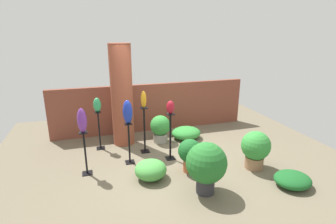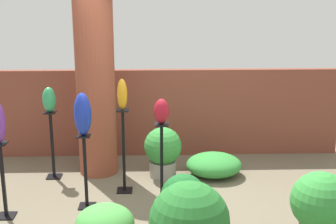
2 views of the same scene
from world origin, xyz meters
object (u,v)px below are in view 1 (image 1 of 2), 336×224
(pedestal_jade, at_px, (99,132))
(art_vase_jade, at_px, (97,105))
(art_vase_amber, at_px, (144,99))
(potted_plant_front_left, at_px, (256,148))
(pedestal_cobalt, at_px, (129,145))
(pedestal_ruby, at_px, (170,139))
(art_vase_cobalt, at_px, (128,112))
(potted_plant_near_pillar, at_px, (190,153))
(art_vase_ruby, at_px, (170,107))
(art_vase_violet, at_px, (82,120))
(pedestal_violet, at_px, (86,155))
(potted_plant_mid_right, at_px, (160,128))
(potted_plant_front_right, at_px, (206,164))
(pedestal_amber, at_px, (145,132))
(brick_pillar, at_px, (122,96))

(pedestal_jade, xyz_separation_m, art_vase_jade, (0.00, 0.00, 0.69))
(pedestal_jade, bearing_deg, art_vase_amber, -25.78)
(pedestal_jade, distance_m, potted_plant_front_left, 3.63)
(pedestal_cobalt, bearing_deg, pedestal_ruby, -5.02)
(pedestal_ruby, bearing_deg, art_vase_jade, 145.95)
(art_vase_cobalt, xyz_separation_m, potted_plant_near_pillar, (1.13, -0.73, -0.76))
(pedestal_jade, relative_size, art_vase_ruby, 3.24)
(pedestal_ruby, bearing_deg, art_vase_violet, -175.54)
(potted_plant_front_left, bearing_deg, pedestal_violet, 167.30)
(art_vase_violet, height_order, art_vase_cobalt, art_vase_cobalt)
(potted_plant_near_pillar, bearing_deg, potted_plant_mid_right, 96.50)
(art_vase_violet, height_order, potted_plant_front_right, art_vase_violet)
(pedestal_cobalt, xyz_separation_m, art_vase_ruby, (0.91, -0.08, 0.81))
(pedestal_jade, height_order, art_vase_violet, art_vase_violet)
(pedestal_ruby, distance_m, pedestal_amber, 0.71)
(potted_plant_front_right, bearing_deg, pedestal_violet, 147.79)
(pedestal_cobalt, distance_m, art_vase_jade, 1.31)
(pedestal_cobalt, bearing_deg, pedestal_violet, -166.27)
(pedestal_violet, distance_m, potted_plant_mid_right, 2.17)
(pedestal_cobalt, xyz_separation_m, art_vase_violet, (-0.91, -0.22, 0.74))
(brick_pillar, height_order, pedestal_jade, brick_pillar)
(art_vase_jade, bearing_deg, pedestal_jade, 0.00)
(art_vase_ruby, xyz_separation_m, potted_plant_mid_right, (0.03, 1.00, -0.83))
(pedestal_amber, relative_size, art_vase_violet, 2.27)
(art_vase_ruby, distance_m, art_vase_amber, 0.71)
(brick_pillar, bearing_deg, pedestal_ruby, -53.45)
(pedestal_amber, distance_m, pedestal_cobalt, 0.62)
(art_vase_jade, height_order, art_vase_cobalt, art_vase_cobalt)
(pedestal_jade, xyz_separation_m, art_vase_amber, (1.02, -0.49, 0.87))
(art_vase_cobalt, bearing_deg, pedestal_jade, 122.14)
(pedestal_ruby, bearing_deg, pedestal_violet, -175.54)
(brick_pillar, relative_size, pedestal_violet, 2.78)
(brick_pillar, bearing_deg, art_vase_violet, -124.88)
(art_vase_violet, bearing_deg, pedestal_violet, 0.00)
(brick_pillar, xyz_separation_m, art_vase_amber, (0.41, -0.68, 0.04))
(potted_plant_front_right, bearing_deg, potted_plant_mid_right, 94.44)
(art_vase_ruby, height_order, art_vase_amber, art_vase_amber)
(brick_pillar, xyz_separation_m, potted_plant_near_pillar, (1.10, -1.84, -0.85))
(pedestal_amber, distance_m, pedestal_violet, 1.50)
(potted_plant_near_pillar, xyz_separation_m, potted_plant_front_right, (0.00, -0.78, 0.14))
(pedestal_amber, xyz_separation_m, art_vase_violet, (-1.34, -0.66, 0.65))
(pedestal_cobalt, distance_m, potted_plant_near_pillar, 1.34)
(art_vase_cobalt, xyz_separation_m, potted_plant_mid_right, (0.94, 0.92, -0.78))
(art_vase_ruby, relative_size, art_vase_amber, 0.75)
(pedestal_amber, distance_m, potted_plant_near_pillar, 1.36)
(pedestal_ruby, distance_m, pedestal_cobalt, 0.92)
(pedestal_amber, distance_m, art_vase_jade, 1.29)
(brick_pillar, bearing_deg, art_vase_jade, -163.06)
(potted_plant_front_right, bearing_deg, art_vase_jade, 125.11)
(art_vase_cobalt, bearing_deg, pedestal_ruby, -5.02)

